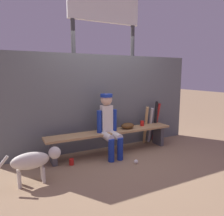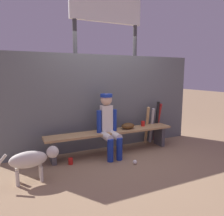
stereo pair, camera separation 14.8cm
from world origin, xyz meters
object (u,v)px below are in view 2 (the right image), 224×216
(dugout_bench, at_px, (112,135))
(baseball, at_px, (135,162))
(bat_wood_tan, at_px, (147,125))
(bat_aluminum_black, at_px, (157,122))
(player_seated, at_px, (109,123))
(baseball_glove, at_px, (128,126))
(cup_on_ground, at_px, (71,161))
(bat_aluminum_red, at_px, (158,122))
(dog, at_px, (33,159))
(bat_aluminum_silver, at_px, (152,126))
(cup_on_bench, at_px, (143,124))
(scoreboard, at_px, (109,31))

(dugout_bench, relative_size, baseball, 35.05)
(bat_wood_tan, height_order, bat_aluminum_black, bat_aluminum_black)
(player_seated, distance_m, baseball_glove, 0.50)
(bat_aluminum_black, height_order, cup_on_ground, bat_aluminum_black)
(bat_aluminum_black, distance_m, bat_aluminum_red, 0.08)
(dugout_bench, xyz_separation_m, baseball, (0.13, -0.66, -0.32))
(player_seated, xyz_separation_m, cup_on_ground, (-0.76, -0.09, -0.58))
(dugout_bench, distance_m, dog, 1.62)
(bat_aluminum_silver, relative_size, cup_on_ground, 7.33)
(baseball_glove, xyz_separation_m, cup_on_bench, (0.40, 0.06, -0.01))
(baseball_glove, height_order, dog, baseball_glove)
(dugout_bench, xyz_separation_m, bat_wood_tan, (0.94, 0.19, 0.07))
(scoreboard, distance_m, dog, 3.52)
(player_seated, distance_m, dog, 1.50)
(bat_wood_tan, bearing_deg, bat_aluminum_black, -1.85)
(player_seated, height_order, dog, player_seated)
(baseball_glove, bearing_deg, cup_on_ground, -170.86)
(baseball, height_order, dog, dog)
(scoreboard, bearing_deg, bat_aluminum_silver, -61.90)
(bat_aluminum_silver, distance_m, dog, 2.69)
(bat_wood_tan, xyz_separation_m, cup_on_ground, (-1.83, -0.39, -0.37))
(dugout_bench, height_order, dog, dog)
(bat_aluminum_red, height_order, cup_on_ground, bat_aluminum_red)
(baseball_glove, distance_m, bat_aluminum_silver, 0.74)
(bat_aluminum_silver, relative_size, baseball, 10.90)
(bat_aluminum_silver, height_order, bat_aluminum_red, bat_aluminum_red)
(dugout_bench, bearing_deg, dog, -159.69)
(dugout_bench, relative_size, cup_on_ground, 23.58)
(player_seated, height_order, scoreboard, scoreboard)
(baseball_glove, height_order, scoreboard, scoreboard)
(player_seated, bearing_deg, cup_on_bench, 11.12)
(bat_aluminum_silver, height_order, cup_on_bench, bat_aluminum_silver)
(cup_on_ground, xyz_separation_m, scoreboard, (1.39, 1.44, 2.53))
(dog, bearing_deg, baseball_glove, 16.70)
(bat_aluminum_red, height_order, cup_on_bench, bat_aluminum_red)
(dugout_bench, relative_size, bat_aluminum_black, 2.76)
(dog, bearing_deg, bat_aluminum_red, 15.89)
(dugout_bench, xyz_separation_m, dog, (-1.52, -0.56, -0.02))
(player_seated, relative_size, baseball_glove, 4.21)
(dugout_bench, xyz_separation_m, cup_on_bench, (0.75, 0.06, 0.15))
(bat_aluminum_red, relative_size, scoreboard, 0.24)
(dugout_bench, height_order, bat_aluminum_silver, bat_aluminum_silver)
(player_seated, distance_m, bat_wood_tan, 1.12)
(baseball, xyz_separation_m, cup_on_ground, (-1.01, 0.46, 0.02))
(player_seated, distance_m, cup_on_bench, 0.90)
(player_seated, relative_size, bat_aluminum_silver, 1.46)
(baseball_glove, height_order, bat_aluminum_black, bat_aluminum_black)
(player_seated, bearing_deg, baseball_glove, 12.99)
(baseball_glove, distance_m, baseball, 0.85)
(baseball_glove, distance_m, scoreboard, 2.42)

